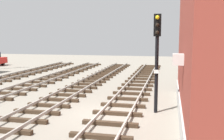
# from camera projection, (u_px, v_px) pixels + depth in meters

# --- Properties ---
(ground_plane) EXTENTS (80.00, 80.00, 0.00)m
(ground_plane) POSITION_uv_depth(u_px,v_px,m) (107.00, 114.00, 13.17)
(ground_plane) COLOR gray
(track_near_building) EXTENTS (2.50, 45.55, 0.32)m
(track_near_building) POSITION_uv_depth(u_px,v_px,m) (117.00, 113.00, 13.04)
(track_near_building) COLOR #38281C
(track_near_building) RESTS_ON ground
(track_centre) EXTENTS (2.50, 45.55, 0.32)m
(track_centre) POSITION_uv_depth(u_px,v_px,m) (43.00, 108.00, 13.92)
(track_centre) COLOR #38281C
(track_centre) RESTS_ON ground
(signal_mast) EXTENTS (0.36, 0.40, 5.00)m
(signal_mast) POSITION_uv_depth(u_px,v_px,m) (157.00, 51.00, 13.12)
(signal_mast) COLOR black
(signal_mast) RESTS_ON ground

